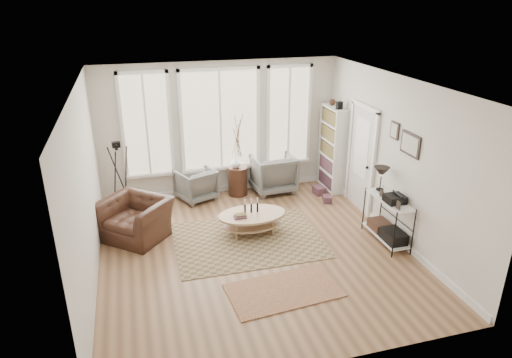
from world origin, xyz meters
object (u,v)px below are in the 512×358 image
object	(u,v)px
coffee_table	(252,218)
low_shelf	(388,215)
armchair_left	(196,184)
accent_chair	(135,219)
side_table	(237,157)
armchair_right	(272,173)
bookcase	(333,148)

from	to	relation	value
coffee_table	low_shelf	bearing A→B (deg)	-22.62
armchair_left	accent_chair	world-z (taller)	accent_chair
side_table	armchair_right	bearing A→B (deg)	0.00
armchair_left	low_shelf	bearing A→B (deg)	115.67
low_shelf	accent_chair	distance (m)	4.55
armchair_right	accent_chair	world-z (taller)	armchair_right
low_shelf	side_table	size ratio (longest dim) A/B	0.72
low_shelf	coffee_table	bearing A→B (deg)	157.38
bookcase	accent_chair	size ratio (longest dim) A/B	1.83
bookcase	low_shelf	bearing A→B (deg)	-91.28
side_table	bookcase	bearing A→B (deg)	-6.01
bookcase	armchair_left	xyz separation A→B (m)	(-3.07, 0.22, -0.61)
side_table	accent_chair	xyz separation A→B (m)	(-2.25, -1.37, -0.50)
coffee_table	accent_chair	distance (m)	2.13
bookcase	coffee_table	bearing A→B (deg)	-145.57
low_shelf	armchair_left	world-z (taller)	low_shelf
bookcase	armchair_right	size ratio (longest dim) A/B	2.19
low_shelf	accent_chair	world-z (taller)	low_shelf
bookcase	coffee_table	size ratio (longest dim) A/B	1.62
armchair_right	armchair_left	bearing A→B (deg)	-3.72
bookcase	accent_chair	world-z (taller)	bookcase
armchair_left	accent_chair	xyz separation A→B (m)	(-1.32, -1.37, 0.02)
armchair_left	side_table	size ratio (longest dim) A/B	0.42
side_table	accent_chair	size ratio (longest dim) A/B	1.60
coffee_table	armchair_right	bearing A→B (deg)	61.70
bookcase	armchair_right	world-z (taller)	bookcase
coffee_table	accent_chair	bearing A→B (deg)	168.14
accent_chair	side_table	bearing A→B (deg)	72.09
coffee_table	bookcase	bearing A→B (deg)	34.43
bookcase	low_shelf	world-z (taller)	bookcase
bookcase	low_shelf	xyz separation A→B (m)	(-0.06, -2.52, -0.44)
accent_chair	low_shelf	bearing A→B (deg)	23.15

